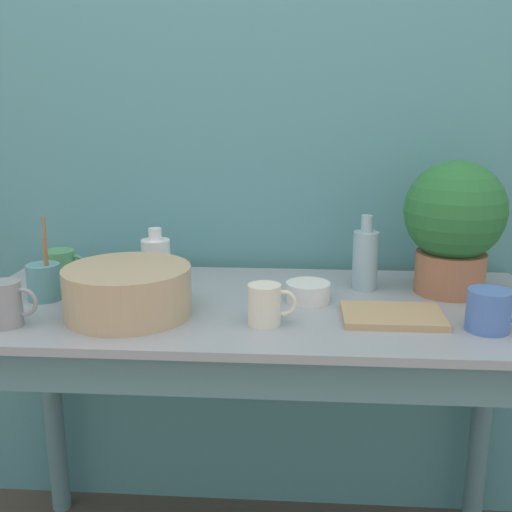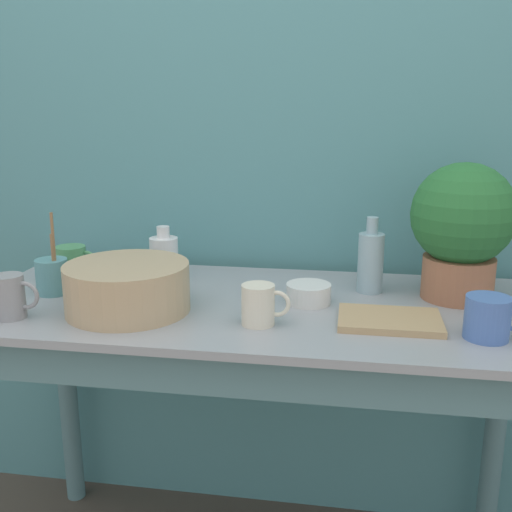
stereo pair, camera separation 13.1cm
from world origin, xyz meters
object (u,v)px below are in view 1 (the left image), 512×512
Objects in this scene: bottle_short at (156,259)px; bowl_small_enamel_white at (308,292)px; mug_green at (60,267)px; mug_cream at (266,304)px; bottle_tall at (365,258)px; mug_grey at (7,304)px; utensil_cup at (44,281)px; tray_board at (392,316)px; mug_blue at (489,310)px; potted_plant at (454,222)px; bowl_wash_large at (128,291)px.

bowl_small_enamel_white is at bearing -20.38° from bottle_short.
mug_green is 1.08× the size of mug_cream.
mug_cream is at bearing -44.91° from bottle_short.
bowl_small_enamel_white is at bearing 59.50° from mug_cream.
bottle_tall is 1.67× the size of mug_green.
utensil_cup is (0.01, 0.19, -0.00)m from mug_grey.
bottle_short is at bearing 156.22° from tray_board.
bottle_tall is 1.34× the size of bottle_short.
tray_board is (0.87, 0.10, -0.04)m from mug_grey.
mug_grey is 0.87m from tray_board.
tray_board is (0.19, -0.11, -0.02)m from bowl_small_enamel_white.
utensil_cup is (-1.06, 0.14, 0.00)m from mug_blue.
mug_green is 1.09× the size of mug_grey.
bowl_small_enamel_white is 0.48× the size of tray_board.
potted_plant is 0.81m from bottle_short.
bowl_wash_large is 0.82m from mug_blue.
mug_grey is at bearing -160.01° from bowl_wash_large.
bowl_small_enamel_white is 0.23m from tray_board.
bowl_wash_large is 0.62m from tray_board.
bottle_tall is at bearing 174.99° from potted_plant.
bowl_small_enamel_white is at bearing -9.49° from mug_green.
bottle_tall is (0.58, 0.24, 0.03)m from bowl_wash_large.
tray_board is at bearing 1.11° from bowl_wash_large.
bowl_wash_large is 2.47× the size of mug_green.
utensil_cup is at bearing 174.49° from tray_board.
bottle_short is 0.88m from mug_blue.
bottle_tall is 0.84m from mug_green.
mug_blue is 0.49m from mug_cream.
utensil_cup is at bearing -177.31° from bowl_small_enamel_white.
mug_green is 0.15m from utensil_cup.
mug_grey is 0.19m from utensil_cup.
potted_plant is 1.17× the size of bowl_wash_large.
mug_blue and mug_green have the same top height.
mug_cream is (0.58, -0.28, 0.00)m from mug_green.
mug_cream is 0.48× the size of tray_board.
tray_board is (0.29, 0.05, -0.04)m from mug_cream.
utensil_cup reaches higher than mug_grey.
bowl_wash_large is at bearing -163.41° from bowl_small_enamel_white.
potted_plant is 3.11× the size of bowl_small_enamel_white.
mug_cream is 0.19m from bowl_small_enamel_white.
bowl_wash_large is at bearing 172.93° from mug_cream.
bowl_wash_large is 0.26m from utensil_cup.
mug_green is 0.91m from tray_board.
bowl_small_enamel_white is at bearing 16.59° from bowl_wash_large.
bowl_small_enamel_white is (0.68, -0.11, -0.02)m from mug_green.
bottle_tall is 1.54× the size of mug_blue.
bowl_wash_large is 2.28× the size of mug_blue.
mug_green is at bearing 96.03° from utensil_cup.
bowl_small_enamel_white is (-0.37, -0.10, -0.17)m from potted_plant.
mug_grey is at bearing -123.78° from bottle_short.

